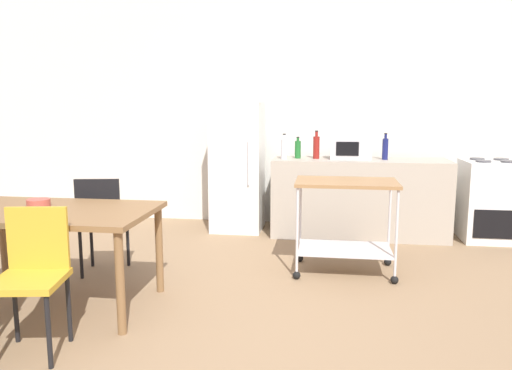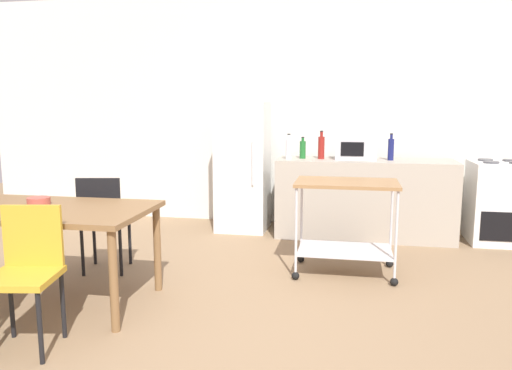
{
  "view_description": "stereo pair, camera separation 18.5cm",
  "coord_description": "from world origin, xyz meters",
  "px_view_note": "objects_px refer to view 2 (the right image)",
  "views": [
    {
      "loc": [
        0.52,
        -3.23,
        1.52
      ],
      "look_at": [
        -0.11,
        1.2,
        0.8
      ],
      "focal_mm": 35.02,
      "sensor_mm": 36.0,
      "label": 1
    },
    {
      "loc": [
        0.7,
        -3.2,
        1.52
      ],
      "look_at": [
        -0.11,
        1.2,
        0.8
      ],
      "focal_mm": 35.02,
      "sensor_mm": 36.0,
      "label": 2
    }
  ],
  "objects_px": {
    "microwave": "(356,148)",
    "fruit_bowl": "(39,201)",
    "chair_black": "(103,217)",
    "bottle_soda": "(321,147)",
    "chair_mustard": "(26,267)",
    "bottle_sparkling_water": "(391,149)",
    "refrigerator": "(243,167)",
    "bottle_sesame_oil": "(289,149)",
    "kitchen_cart": "(346,212)",
    "stove_oven": "(498,202)",
    "dining_table": "(51,218)",
    "bottle_olive_oil": "(303,149)"
  },
  "relations": [
    {
      "from": "dining_table",
      "to": "refrigerator",
      "type": "xyz_separation_m",
      "value": [
        0.96,
        2.54,
        0.1
      ]
    },
    {
      "from": "fruit_bowl",
      "to": "microwave",
      "type": "bearing_deg",
      "value": 44.51
    },
    {
      "from": "stove_oven",
      "to": "bottle_soda",
      "type": "distance_m",
      "value": 2.04
    },
    {
      "from": "chair_mustard",
      "to": "bottle_sparkling_water",
      "type": "distance_m",
      "value": 3.98
    },
    {
      "from": "dining_table",
      "to": "bottle_sesame_oil",
      "type": "bearing_deg",
      "value": 56.81
    },
    {
      "from": "chair_black",
      "to": "bottle_olive_oil",
      "type": "relative_size",
      "value": 3.54
    },
    {
      "from": "dining_table",
      "to": "bottle_olive_oil",
      "type": "xyz_separation_m",
      "value": [
        1.69,
        2.46,
        0.34
      ]
    },
    {
      "from": "kitchen_cart",
      "to": "fruit_bowl",
      "type": "bearing_deg",
      "value": -157.0
    },
    {
      "from": "chair_black",
      "to": "bottle_soda",
      "type": "height_order",
      "value": "bottle_soda"
    },
    {
      "from": "chair_mustard",
      "to": "kitchen_cart",
      "type": "xyz_separation_m",
      "value": [
        1.96,
        1.76,
        0.05
      ]
    },
    {
      "from": "kitchen_cart",
      "to": "bottle_sparkling_water",
      "type": "xyz_separation_m",
      "value": [
        0.48,
        1.35,
        0.46
      ]
    },
    {
      "from": "dining_table",
      "to": "microwave",
      "type": "relative_size",
      "value": 3.26
    },
    {
      "from": "stove_oven",
      "to": "bottle_olive_oil",
      "type": "xyz_separation_m",
      "value": [
        -2.17,
        -0.01,
        0.56
      ]
    },
    {
      "from": "chair_black",
      "to": "kitchen_cart",
      "type": "distance_m",
      "value": 2.19
    },
    {
      "from": "chair_mustard",
      "to": "bottle_sesame_oil",
      "type": "bearing_deg",
      "value": 57.26
    },
    {
      "from": "chair_black",
      "to": "bottle_olive_oil",
      "type": "height_order",
      "value": "bottle_olive_oil"
    },
    {
      "from": "kitchen_cart",
      "to": "bottle_olive_oil",
      "type": "bearing_deg",
      "value": 110.76
    },
    {
      "from": "refrigerator",
      "to": "kitchen_cart",
      "type": "height_order",
      "value": "refrigerator"
    },
    {
      "from": "bottle_soda",
      "to": "fruit_bowl",
      "type": "bearing_deg",
      "value": -131.11
    },
    {
      "from": "kitchen_cart",
      "to": "bottle_olive_oil",
      "type": "distance_m",
      "value": 1.52
    },
    {
      "from": "bottle_olive_oil",
      "to": "bottle_soda",
      "type": "relative_size",
      "value": 0.77
    },
    {
      "from": "bottle_sesame_oil",
      "to": "bottle_sparkling_water",
      "type": "relative_size",
      "value": 0.96
    },
    {
      "from": "refrigerator",
      "to": "kitchen_cart",
      "type": "distance_m",
      "value": 1.93
    },
    {
      "from": "dining_table",
      "to": "microwave",
      "type": "xyz_separation_m",
      "value": [
        2.29,
        2.49,
        0.36
      ]
    },
    {
      "from": "bottle_sesame_oil",
      "to": "microwave",
      "type": "distance_m",
      "value": 0.77
    },
    {
      "from": "dining_table",
      "to": "bottle_olive_oil",
      "type": "height_order",
      "value": "bottle_olive_oil"
    },
    {
      "from": "dining_table",
      "to": "microwave",
      "type": "bearing_deg",
      "value": 47.4
    },
    {
      "from": "bottle_sesame_oil",
      "to": "bottle_olive_oil",
      "type": "distance_m",
      "value": 0.19
    },
    {
      "from": "refrigerator",
      "to": "bottle_sesame_oil",
      "type": "relative_size",
      "value": 5.3
    },
    {
      "from": "stove_oven",
      "to": "bottle_sesame_oil",
      "type": "height_order",
      "value": "bottle_sesame_oil"
    },
    {
      "from": "chair_black",
      "to": "fruit_bowl",
      "type": "xyz_separation_m",
      "value": [
        -0.2,
        -0.64,
        0.26
      ]
    },
    {
      "from": "kitchen_cart",
      "to": "bottle_sparkling_water",
      "type": "distance_m",
      "value": 1.51
    },
    {
      "from": "bottle_soda",
      "to": "fruit_bowl",
      "type": "height_order",
      "value": "bottle_soda"
    },
    {
      "from": "bottle_olive_oil",
      "to": "bottle_soda",
      "type": "height_order",
      "value": "bottle_soda"
    },
    {
      "from": "chair_mustard",
      "to": "bottle_sparkling_water",
      "type": "relative_size",
      "value": 2.93
    },
    {
      "from": "bottle_sesame_oil",
      "to": "bottle_soda",
      "type": "bearing_deg",
      "value": 14.66
    },
    {
      "from": "microwave",
      "to": "fruit_bowl",
      "type": "bearing_deg",
      "value": -135.49
    },
    {
      "from": "dining_table",
      "to": "chair_mustard",
      "type": "xyz_separation_m",
      "value": [
        0.25,
        -0.67,
        -0.15
      ]
    },
    {
      "from": "kitchen_cart",
      "to": "bottle_soda",
      "type": "bearing_deg",
      "value": 102.58
    },
    {
      "from": "stove_oven",
      "to": "microwave",
      "type": "relative_size",
      "value": 2.0
    },
    {
      "from": "fruit_bowl",
      "to": "kitchen_cart",
      "type": "bearing_deg",
      "value": 23.0
    },
    {
      "from": "chair_mustard",
      "to": "kitchen_cart",
      "type": "height_order",
      "value": "chair_mustard"
    },
    {
      "from": "bottle_sparkling_water",
      "to": "kitchen_cart",
      "type": "bearing_deg",
      "value": -109.45
    },
    {
      "from": "stove_oven",
      "to": "bottle_olive_oil",
      "type": "bearing_deg",
      "value": -179.8
    },
    {
      "from": "chair_black",
      "to": "bottle_sesame_oil",
      "type": "height_order",
      "value": "bottle_sesame_oil"
    },
    {
      "from": "chair_mustard",
      "to": "refrigerator",
      "type": "xyz_separation_m",
      "value": [
        0.71,
        3.21,
        0.26
      ]
    },
    {
      "from": "bottle_sparkling_water",
      "to": "fruit_bowl",
      "type": "distance_m",
      "value": 3.69
    },
    {
      "from": "refrigerator",
      "to": "bottle_sesame_oil",
      "type": "xyz_separation_m",
      "value": [
        0.58,
        -0.2,
        0.25
      ]
    },
    {
      "from": "fruit_bowl",
      "to": "bottle_sparkling_water",
      "type": "bearing_deg",
      "value": 39.72
    },
    {
      "from": "chair_mustard",
      "to": "bottle_olive_oil",
      "type": "height_order",
      "value": "bottle_olive_oil"
    }
  ]
}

